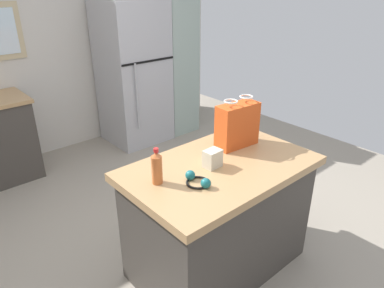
{
  "coord_description": "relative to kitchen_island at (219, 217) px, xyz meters",
  "views": [
    {
      "loc": [
        -1.4,
        -1.84,
        2.07
      ],
      "look_at": [
        0.17,
        -0.04,
        0.94
      ],
      "focal_mm": 33.49,
      "sensor_mm": 36.0,
      "label": 1
    }
  ],
  "objects": [
    {
      "name": "ground",
      "position": [
        -0.17,
        0.34,
        -0.45
      ],
      "size": [
        6.25,
        6.25,
        0.0
      ],
      "primitive_type": "plane",
      "color": "#9E9384"
    },
    {
      "name": "back_wall",
      "position": [
        -0.18,
        2.92,
        0.81
      ],
      "size": [
        5.21,
        0.13,
        2.51
      ],
      "color": "silver",
      "rests_on": "ground"
    },
    {
      "name": "kitchen_island",
      "position": [
        0.0,
        0.0,
        0.0
      ],
      "size": [
        1.33,
        0.84,
        0.89
      ],
      "color": "#423D38",
      "rests_on": "ground"
    },
    {
      "name": "refrigerator",
      "position": [
        0.89,
        2.48,
        0.46
      ],
      "size": [
        0.76,
        0.76,
        1.83
      ],
      "color": "#B7B7BC",
      "rests_on": "ground"
    },
    {
      "name": "tall_cabinet",
      "position": [
        1.52,
        2.48,
        0.58
      ],
      "size": [
        0.46,
        0.68,
        2.07
      ],
      "color": "#9EB2A8",
      "rests_on": "ground"
    },
    {
      "name": "shopping_bag",
      "position": [
        0.31,
        0.14,
        0.61
      ],
      "size": [
        0.34,
        0.17,
        0.38
      ],
      "color": "#DB511E",
      "rests_on": "kitchen_island"
    },
    {
      "name": "small_box",
      "position": [
        -0.06,
        0.02,
        0.5
      ],
      "size": [
        0.12,
        0.09,
        0.12
      ],
      "primitive_type": "cube",
      "rotation": [
        0.0,
        0.0,
        0.05
      ],
      "color": "beige",
      "rests_on": "kitchen_island"
    },
    {
      "name": "bottle",
      "position": [
        -0.47,
        0.09,
        0.55
      ],
      "size": [
        0.07,
        0.07,
        0.24
      ],
      "color": "#C66633",
      "rests_on": "kitchen_island"
    },
    {
      "name": "ear_defenders",
      "position": [
        -0.29,
        -0.08,
        0.46
      ],
      "size": [
        0.16,
        0.2,
        0.06
      ],
      "color": "black",
      "rests_on": "kitchen_island"
    }
  ]
}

